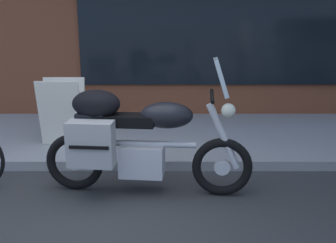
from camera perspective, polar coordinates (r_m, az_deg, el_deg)
name	(u,v)px	position (r m, az deg, el deg)	size (l,w,h in m)	color
ground_plane	(80,228)	(3.53, -12.77, -14.92)	(80.00, 80.00, 0.00)	#333333
touring_motorcycle	(134,137)	(3.87, -5.00, -2.35)	(2.11, 0.62, 1.38)	black
sandwich_board_sign	(63,112)	(5.31, -15.06, 1.41)	(0.55, 0.40, 0.86)	silver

